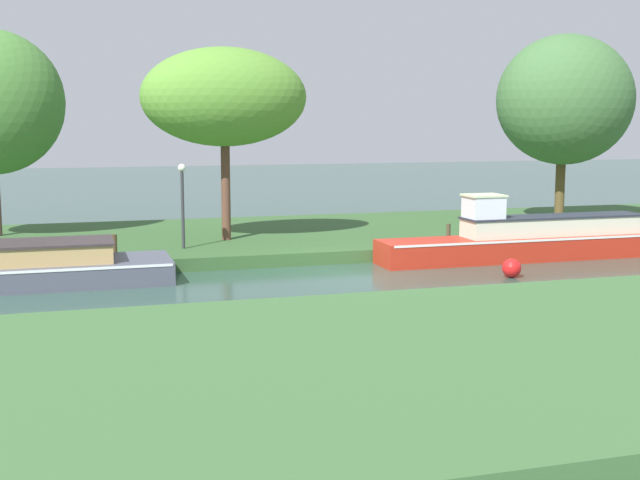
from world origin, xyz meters
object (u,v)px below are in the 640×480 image
lamp_post (182,195)px  mooring_post_far (448,233)px  channel_buoy (512,268)px  willow_tree_right (565,100)px  slate_narrowboat (54,266)px  willow_tree_centre (225,97)px  mooring_post_near (115,246)px  red_barge (541,239)px

lamp_post → mooring_post_far: lamp_post is taller
mooring_post_far → channel_buoy: 4.16m
willow_tree_right → lamp_post: bearing=-169.0°
slate_narrowboat → willow_tree_centre: size_ratio=0.93×
slate_narrowboat → mooring_post_near: size_ratio=8.50×
willow_tree_right → channel_buoy: (-6.94, -8.42, -4.90)m
willow_tree_centre → mooring_post_far: size_ratio=10.07×
mooring_post_near → lamp_post: bearing=30.8°
red_barge → willow_tree_centre: (-9.32, 4.33, 4.51)m
lamp_post → mooring_post_far: (8.46, -1.29, -1.37)m
willow_tree_right → mooring_post_near: size_ratio=10.50×
red_barge → slate_narrowboat: 14.81m
red_barge → mooring_post_near: red_barge is taller
channel_buoy → willow_tree_right: bearing=50.5°
willow_tree_right → lamp_post: (-15.39, -3.00, -3.08)m
red_barge → mooring_post_near: size_ratio=15.52×
red_barge → channel_buoy: size_ratio=20.21×
slate_narrowboat → willow_tree_centre: bearing=38.3°
willow_tree_centre → willow_tree_right: willow_tree_right is taller
slate_narrowboat → channel_buoy: (12.29, -2.64, -0.23)m
slate_narrowboat → mooring_post_far: size_ratio=9.38×
red_barge → slate_narrowboat: size_ratio=1.82×
slate_narrowboat → lamp_post: lamp_post is taller
slate_narrowboat → channel_buoy: slate_narrowboat is taller
willow_tree_right → mooring_post_near: 18.60m
willow_tree_centre → mooring_post_far: 8.59m
red_barge → willow_tree_right: (4.43, 5.78, 4.55)m
slate_narrowboat → willow_tree_centre: (5.49, 4.33, 4.63)m
channel_buoy → slate_narrowboat: bearing=167.9°
red_barge → willow_tree_right: 8.59m
mooring_post_near → slate_narrowboat: bearing=-138.1°
slate_narrowboat → willow_tree_right: willow_tree_right is taller
willow_tree_centre → lamp_post: willow_tree_centre is taller
lamp_post → willow_tree_right: bearing=11.0°
slate_narrowboat → lamp_post: size_ratio=2.24×
red_barge → mooring_post_near: bearing=173.5°
willow_tree_right → willow_tree_centre: bearing=-174.0°
channel_buoy → willow_tree_centre: bearing=134.3°
slate_narrowboat → mooring_post_near: slate_narrowboat is taller
slate_narrowboat → channel_buoy: bearing=-12.1°
mooring_post_near → channel_buoy: size_ratio=1.30×
lamp_post → mooring_post_near: (-2.16, -1.29, -1.34)m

